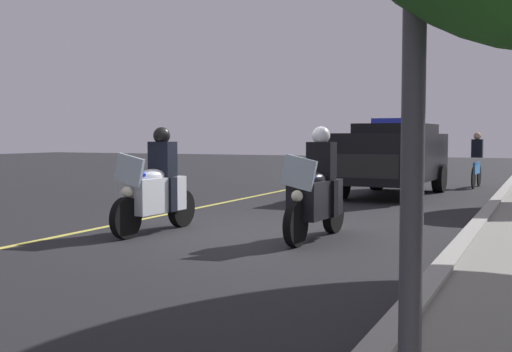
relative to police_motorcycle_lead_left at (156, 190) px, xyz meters
name	(u,v)px	position (x,y,z in m)	size (l,w,h in m)	color
ground_plane	(244,233)	(-0.55, 1.33, -0.70)	(80.00, 80.00, 0.00)	black
curb_strip	(464,243)	(-0.55, 4.75, -0.62)	(48.00, 0.24, 0.15)	#9E9B93
lane_stripe_center	(119,224)	(-0.55, -1.15, -0.70)	(48.00, 0.12, 0.01)	#E0D14C
police_motorcycle_lead_left	(156,190)	(0.00, 0.00, 0.00)	(2.14, 0.60, 1.72)	black
police_motorcycle_lead_right	(316,194)	(-0.43, 2.61, 0.00)	(2.14, 0.60, 1.72)	black
police_suv	(393,155)	(-8.15, 2.07, 0.37)	(4.99, 2.28, 2.05)	black
cyclist_background	(477,160)	(-11.79, 3.83, 0.14)	(1.76, 0.33, 1.69)	black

